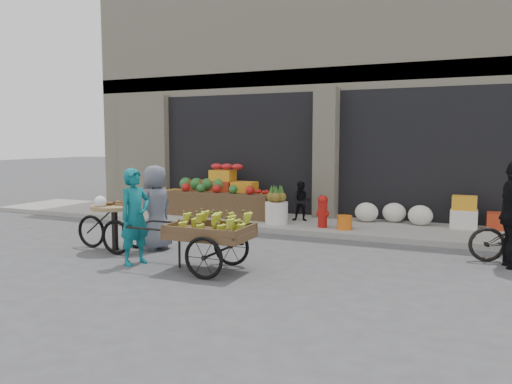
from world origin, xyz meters
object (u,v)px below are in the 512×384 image
at_px(orange_bucket, 345,222).
at_px(vendor_grey, 156,208).
at_px(vendor_woman, 135,217).
at_px(banana_cart, 207,229).
at_px(fire_hydrant, 323,210).
at_px(seated_person, 302,201).
at_px(tricycle_cart, 114,220).
at_px(pineapple_bin, 277,213).

relative_size(orange_bucket, vendor_grey, 0.20).
xyz_separation_m(vendor_woman, vendor_grey, (-0.33, 1.04, -0.00)).
distance_m(banana_cart, vendor_woman, 1.29).
height_order(fire_hydrant, seated_person, seated_person).
relative_size(orange_bucket, tricycle_cart, 0.22).
height_order(orange_bucket, seated_person, seated_person).
bearing_deg(vendor_grey, fire_hydrant, 149.72).
bearing_deg(vendor_woman, vendor_grey, 32.95).
bearing_deg(banana_cart, tricycle_cart, 165.19).
xyz_separation_m(pineapple_bin, seated_person, (0.40, 0.60, 0.21)).
relative_size(banana_cart, vendor_grey, 1.37).
height_order(pineapple_bin, orange_bucket, pineapple_bin).
xyz_separation_m(fire_hydrant, vendor_grey, (-2.35, -2.86, 0.28)).
bearing_deg(tricycle_cart, vendor_grey, 26.95).
distance_m(vendor_woman, vendor_grey, 1.09).
distance_m(fire_hydrant, orange_bucket, 0.55).
bearing_deg(vendor_grey, seated_person, 163.95).
xyz_separation_m(tricycle_cart, vendor_grey, (0.67, 0.35, 0.22)).
height_order(orange_bucket, vendor_grey, vendor_grey).
xyz_separation_m(seated_person, vendor_woman, (-1.32, -4.55, 0.20)).
distance_m(banana_cart, tricycle_cart, 2.36).
bearing_deg(seated_person, banana_cart, -100.46).
bearing_deg(tricycle_cart, pineapple_bin, 59.09).
height_order(vendor_woman, tricycle_cart, vendor_woman).
distance_m(pineapple_bin, banana_cart, 3.88).
bearing_deg(fire_hydrant, banana_cart, -100.95).
xyz_separation_m(fire_hydrant, banana_cart, (-0.74, -3.80, 0.15)).
relative_size(pineapple_bin, vendor_grey, 0.33).
distance_m(fire_hydrant, vendor_grey, 3.71).
relative_size(vendor_woman, vendor_grey, 1.00).
relative_size(orange_bucket, seated_person, 0.34).
bearing_deg(fire_hydrant, seated_person, 137.12).
bearing_deg(vendor_woman, orange_bucket, -17.75).
xyz_separation_m(orange_bucket, vendor_grey, (-2.85, -2.81, 0.51)).
bearing_deg(pineapple_bin, tricycle_cart, -120.50).
bearing_deg(vendor_woman, fire_hydrant, -11.93).
height_order(seated_person, vendor_woman, vendor_woman).
distance_m(fire_hydrant, seated_person, 0.96).
bearing_deg(orange_bucket, seated_person, 149.74).
bearing_deg(tricycle_cart, banana_cart, -14.96).
distance_m(orange_bucket, banana_cart, 3.97).
xyz_separation_m(fire_hydrant, orange_bucket, (0.50, -0.05, -0.23)).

